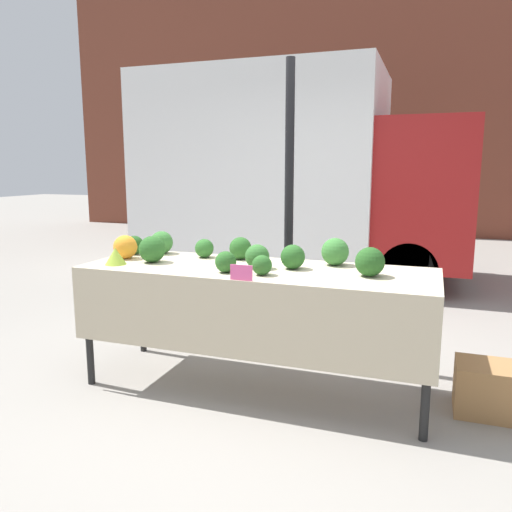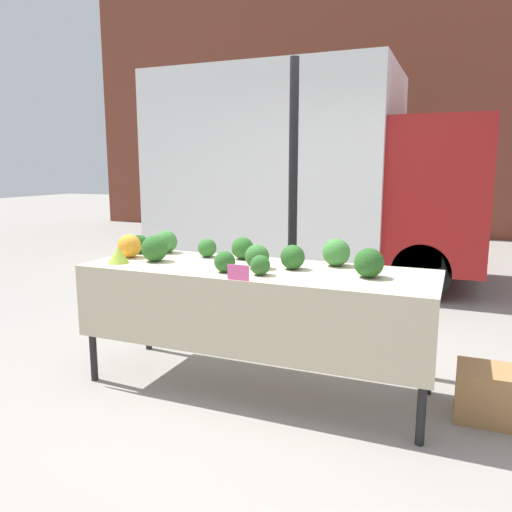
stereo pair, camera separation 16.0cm
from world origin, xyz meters
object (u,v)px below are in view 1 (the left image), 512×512
object	(u,v)px
parked_truck	(293,172)
produce_crate	(499,390)
price_sign	(241,273)
orange_cauliflower	(125,247)

from	to	relation	value
parked_truck	produce_crate	distance (m)	4.47
price_sign	produce_crate	bearing A→B (deg)	18.90
parked_truck	produce_crate	bearing A→B (deg)	-57.19
orange_cauliflower	produce_crate	distance (m)	2.68
parked_truck	orange_cauliflower	distance (m)	3.77
parked_truck	price_sign	size ratio (longest dim) A/B	31.05
price_sign	parked_truck	bearing A→B (deg)	101.24
orange_cauliflower	produce_crate	size ratio (longest dim) A/B	0.34
parked_truck	orange_cauliflower	size ratio (longest dim) A/B	24.99
parked_truck	price_sign	bearing A→B (deg)	-78.76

